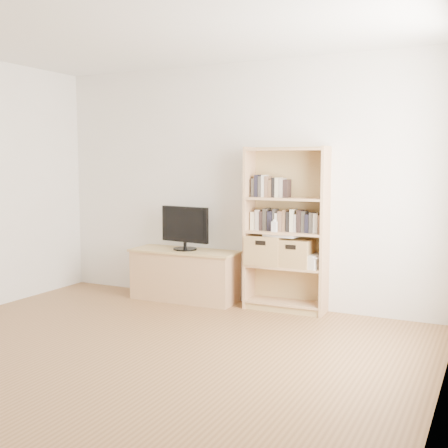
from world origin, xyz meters
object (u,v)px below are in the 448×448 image
Objects in this scene: basket_left at (265,250)px; basket_right at (295,253)px; tv_stand at (185,276)px; laptop at (283,235)px; baby_monitor at (274,227)px; bookshelf at (286,230)px; television at (185,228)px.

basket_right is (0.33, 0.01, -0.01)m from basket_left.
tv_stand is 1.24m from laptop.
laptop reaches higher than tv_stand.
baby_monitor reaches higher than basket_right.
basket_left is at bearing -178.18° from basket_right.
basket_left is 0.33m from basket_right.
basket_right is (0.10, -0.00, -0.24)m from bookshelf.
baby_monitor is 0.30m from basket_left.
bookshelf is 0.07m from laptop.
laptop is at bearing 58.98° from baby_monitor.
bookshelf is 15.92× the size of baby_monitor.
basket_left is 1.08× the size of laptop.
baby_monitor is at bearing 6.20° from television.
basket_right is at bearing 1.12° from tv_stand.
laptop is (-0.03, -0.01, -0.06)m from bookshelf.
television is 1.13m from laptop.
television is 1.78× the size of laptop.
bookshelf is 0.32m from basket_left.
basket_left is 1.09× the size of basket_right.
laptop is at bearing -3.27° from basket_left.
tv_stand is 0.70× the size of bookshelf.
laptop is (-0.14, -0.01, 0.18)m from basket_right.
television is at bearing -176.33° from basket_right.
tv_stand is at bearing -170.66° from laptop.
bookshelf reaches higher than television.
basket_right reaches higher than tv_stand.
basket_left is at bearing 11.31° from television.
baby_monitor is at bearing -135.00° from bookshelf.
bookshelf is at bearing 48.62° from baby_monitor.
television is at bearing -178.98° from baby_monitor.
bookshelf is at bearing -1.13° from basket_left.
tv_stand is 1.00m from basket_left.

